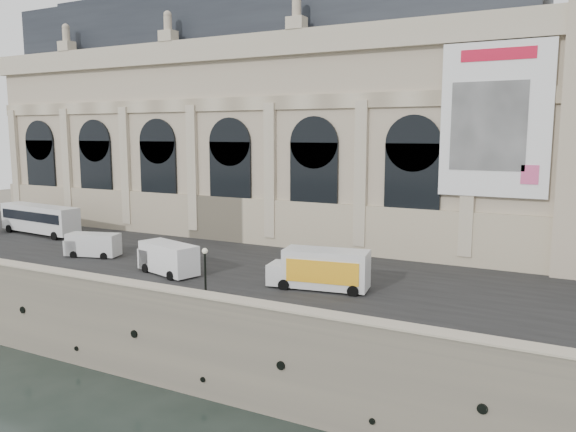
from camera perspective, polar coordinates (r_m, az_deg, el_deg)
name	(u,v)px	position (r m, az deg, el deg)	size (l,w,h in m)	color
ground	(116,376)	(45.35, -17.06, -15.24)	(260.00, 260.00, 0.00)	black
quay	(314,250)	(72.30, 2.67, -3.51)	(160.00, 70.00, 6.00)	gray
street	(221,260)	(53.77, -6.81, -4.42)	(160.00, 24.00, 0.06)	#2D2D2D
parapet	(118,288)	(43.58, -16.88, -6.98)	(160.00, 1.40, 1.21)	gray
museum	(257,118)	(69.90, -3.21, 9.87)	(69.00, 18.70, 29.10)	#BBAA8F
bus_left	(40,218)	(72.24, -23.90, -0.23)	(12.14, 3.73, 3.52)	silver
van_b	(166,258)	(49.08, -12.27, -4.19)	(6.43, 3.87, 2.69)	white
van_c	(91,245)	(57.78, -19.43, -2.79)	(5.51, 3.29, 2.30)	silver
box_truck	(320,269)	(43.26, 3.32, -5.43)	(8.03, 3.71, 3.12)	silver
lamp_right	(205,276)	(40.02, -8.40, -6.05)	(0.41, 0.41, 3.98)	black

